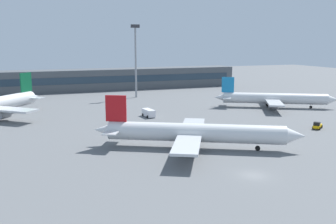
% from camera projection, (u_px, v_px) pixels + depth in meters
% --- Properties ---
extents(ground_plane, '(400.00, 400.00, 0.00)m').
position_uv_depth(ground_plane, '(165.00, 124.00, 95.15)').
color(ground_plane, slate).
extents(terminal_building, '(117.14, 12.13, 9.00)m').
position_uv_depth(terminal_building, '(107.00, 79.00, 163.13)').
color(terminal_building, '#4C5156').
rests_on(terminal_building, ground_plane).
extents(airplane_near, '(37.54, 27.23, 10.13)m').
position_uv_depth(airplane_near, '(197.00, 133.00, 72.56)').
color(airplane_near, silver).
rests_on(airplane_near, ground_plane).
extents(airplane_mid, '(34.90, 25.34, 9.47)m').
position_uv_depth(airplane_mid, '(275.00, 99.00, 118.25)').
color(airplane_mid, silver).
rests_on(airplane_mid, ground_plane).
extents(baggage_tug_yellow, '(3.77, 3.37, 1.75)m').
position_uv_depth(baggage_tug_yellow, '(317.00, 126.00, 89.51)').
color(baggage_tug_yellow, '#F2B20C').
rests_on(baggage_tug_yellow, ground_plane).
extents(service_van_white, '(2.72, 5.37, 2.08)m').
position_uv_depth(service_van_white, '(149.00, 113.00, 104.00)').
color(service_van_white, white).
rests_on(service_van_white, ground_plane).
extents(floodlight_tower_west, '(3.20, 0.80, 26.71)m').
position_uv_depth(floodlight_tower_west, '(136.00, 56.00, 138.38)').
color(floodlight_tower_west, gray).
rests_on(floodlight_tower_west, ground_plane).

